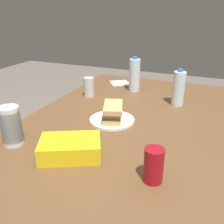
{
  "coord_description": "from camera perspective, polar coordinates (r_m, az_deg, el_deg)",
  "views": [
    {
      "loc": [
        1.09,
        0.38,
        1.3
      ],
      "look_at": [
        0.04,
        -0.06,
        0.81
      ],
      "focal_mm": 39.93,
      "sensor_mm": 36.0,
      "label": 1
    }
  ],
  "objects": [
    {
      "name": "water_bottle_tall",
      "position": [
        1.49,
        15.0,
        5.23
      ],
      "size": [
        0.07,
        0.07,
        0.21
      ],
      "color": "silver",
      "rests_on": "dining_table"
    },
    {
      "name": "dining_table",
      "position": [
        1.31,
        3.0,
        -5.4
      ],
      "size": [
        1.6,
        0.99,
        0.76
      ],
      "color": "brown",
      "rests_on": "ground_plane"
    },
    {
      "name": "plastic_cup_stack",
      "position": [
        1.1,
        -22.11,
        -2.97
      ],
      "size": [
        0.08,
        0.08,
        0.17
      ],
      "color": "silver",
      "rests_on": "dining_table"
    },
    {
      "name": "chip_bag",
      "position": [
        0.98,
        -9.54,
        -8.1
      ],
      "size": [
        0.24,
        0.27,
        0.07
      ],
      "primitive_type": "cube",
      "rotation": [
        0.0,
        0.0,
        2.03
      ],
      "color": "yellow",
      "rests_on": "dining_table"
    },
    {
      "name": "sandwich",
      "position": [
        1.24,
        0.08,
        0.05
      ],
      "size": [
        0.2,
        0.15,
        0.08
      ],
      "color": "#DBB26B",
      "rests_on": "paper_plate"
    },
    {
      "name": "soda_can_red",
      "position": [
        0.84,
        9.51,
        -11.92
      ],
      "size": [
        0.07,
        0.07,
        0.12
      ],
      "primitive_type": "cylinder",
      "color": "maroon",
      "rests_on": "dining_table"
    },
    {
      "name": "paper_napkin",
      "position": [
        1.88,
        1.79,
        6.63
      ],
      "size": [
        0.18,
        0.18,
        0.01
      ],
      "primitive_type": "cube",
      "rotation": [
        0.0,
        0.0,
        2.18
      ],
      "color": "white",
      "rests_on": "dining_table"
    },
    {
      "name": "water_bottle_spare",
      "position": [
        1.7,
        5.17,
        8.44
      ],
      "size": [
        0.07,
        0.07,
        0.23
      ],
      "color": "silver",
      "rests_on": "dining_table"
    },
    {
      "name": "paper_plate",
      "position": [
        1.26,
        0.0,
        -1.84
      ],
      "size": [
        0.23,
        0.23,
        0.01
      ],
      "primitive_type": "cylinder",
      "color": "white",
      "rests_on": "dining_table"
    },
    {
      "name": "soda_can_silver",
      "position": [
        1.6,
        -5.31,
        5.73
      ],
      "size": [
        0.07,
        0.07,
        0.12
      ],
      "primitive_type": "cylinder",
      "color": "silver",
      "rests_on": "dining_table"
    }
  ]
}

